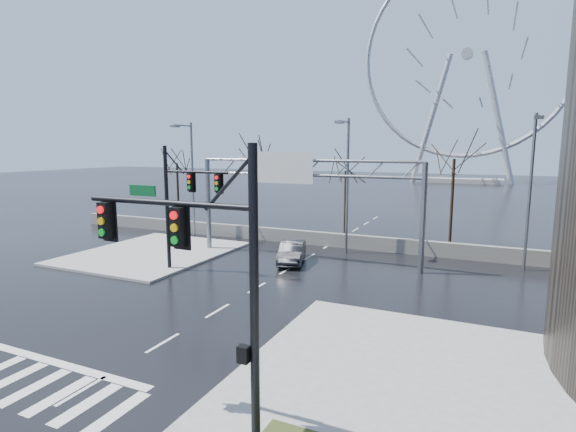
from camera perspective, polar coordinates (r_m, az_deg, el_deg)
The scene contains 17 objects.
ground at distance 19.68m, azimuth -15.59°, elevation -15.26°, with size 260.00×260.00×0.00m, color black.
sidewalk_right_ext at distance 17.54m, azimuth 16.81°, elevation -18.13°, with size 12.00×10.00×0.15m, color gray.
sidewalk_far at distance 35.18m, azimuth -16.76°, elevation -4.50°, with size 10.00×12.00×0.15m, color gray.
barrier_wall at distance 36.37m, azimuth 5.08°, elevation -2.97°, with size 52.00×0.50×1.10m, color slate.
signal_mast_near at distance 12.06m, azimuth -10.13°, elevation -5.92°, with size 5.52×0.41×8.00m.
signal_mast_far at distance 28.84m, azimuth -13.47°, elevation 2.39°, with size 4.72×0.41×8.00m.
sign_gantry at distance 31.18m, azimuth 1.43°, elevation 3.72°, with size 16.36×0.40×7.60m.
streetlight_left at distance 39.76m, azimuth -12.34°, elevation 5.62°, with size 0.50×2.55×10.00m.
streetlight_mid at distance 33.31m, azimuth 7.40°, elevation 5.19°, with size 0.50×2.55×10.00m.
streetlight_right at distance 31.90m, azimuth 28.50°, elevation 4.06°, with size 0.50×2.55×10.00m.
tree_far_left at distance 48.06m, azimuth -13.90°, elevation 5.69°, with size 3.50×3.50×7.00m.
tree_left at distance 42.59m, azimuth -4.75°, elevation 6.10°, with size 3.75×3.75×7.50m.
tree_center at distance 39.99m, azimuth 7.34°, elevation 4.74°, with size 3.25×3.25×6.50m.
tree_right at distance 37.25m, azimuth 20.30°, elevation 5.60°, with size 3.90×3.90×7.80m.
tree_far_right at distance 38.03m, azimuth 32.40°, elevation 3.62°, with size 3.40×3.40×6.80m.
ferris_wheel at distance 110.33m, azimuth 21.75°, elevation 17.63°, with size 45.00×6.00×50.91m.
car at distance 31.06m, azimuth 0.50°, elevation -4.60°, with size 1.56×4.49×1.48m, color black.
Camera 1 is at (11.84, -13.60, 7.89)m, focal length 28.00 mm.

